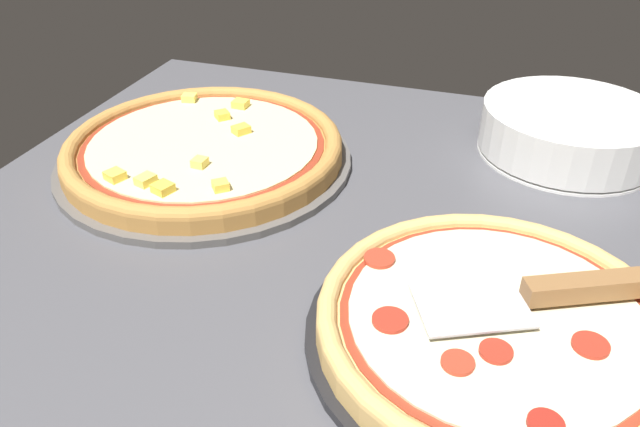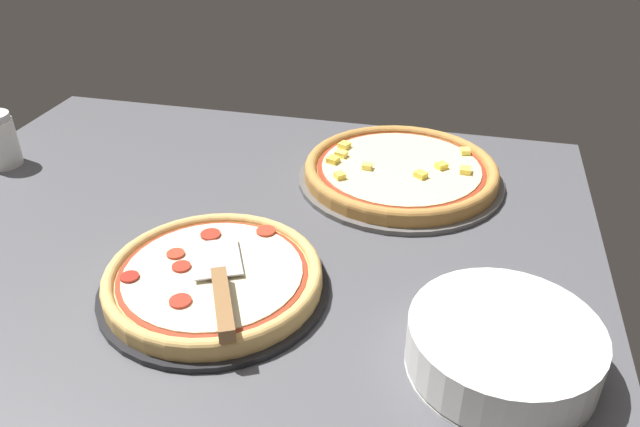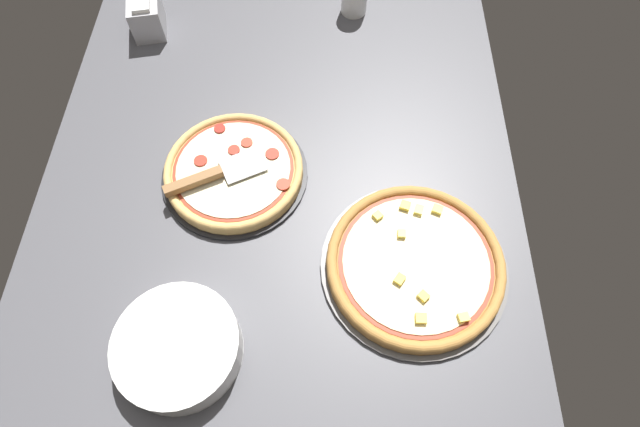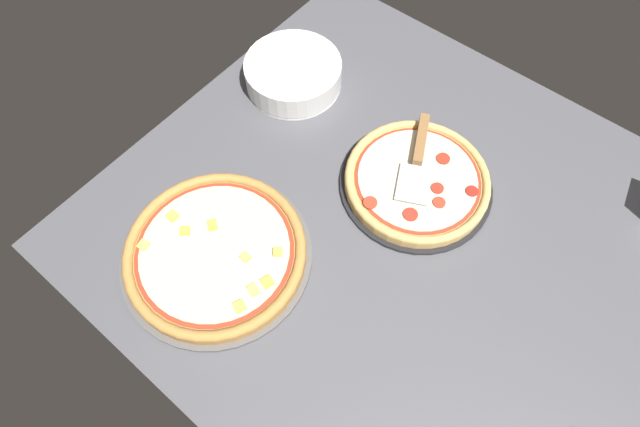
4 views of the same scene
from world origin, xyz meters
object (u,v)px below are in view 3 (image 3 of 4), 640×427
at_px(pizza_front, 234,170).
at_px(napkin_holder, 147,15).
at_px(pizza_back, 415,263).
at_px(serving_spatula, 205,178).
at_px(plate_stack, 178,347).

relative_size(pizza_front, napkin_holder, 2.50).
xyz_separation_m(pizza_back, serving_spatula, (-0.19, -0.47, 0.02)).
height_order(pizza_front, plate_stack, plate_stack).
bearing_deg(pizza_front, pizza_back, 60.99).
bearing_deg(pizza_back, napkin_holder, -135.66).
bearing_deg(pizza_back, plate_stack, -68.09).
height_order(pizza_back, plate_stack, plate_stack).
relative_size(pizza_back, napkin_holder, 2.92).
bearing_deg(serving_spatula, pizza_back, 67.99).
height_order(plate_stack, napkin_holder, napkin_holder).
distance_m(pizza_back, plate_stack, 0.51).
bearing_deg(pizza_front, napkin_holder, -149.29).
relative_size(pizza_front, serving_spatula, 1.41).
relative_size(serving_spatula, napkin_holder, 1.78).
xyz_separation_m(pizza_back, plate_stack, (0.19, -0.47, 0.01)).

